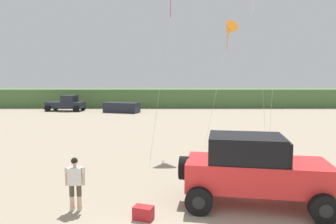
{
  "coord_description": "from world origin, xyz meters",
  "views": [
    {
      "loc": [
        -0.02,
        -6.56,
        4.05
      ],
      "look_at": [
        -0.03,
        4.0,
        2.93
      ],
      "focal_mm": 33.71,
      "sensor_mm": 36.0,
      "label": 1
    }
  ],
  "objects": [
    {
      "name": "distant_pickup",
      "position": [
        -12.78,
        32.89,
        0.94
      ],
      "size": [
        4.81,
        2.92,
        1.98
      ],
      "color": "#1E232D",
      "rests_on": "ground_plane"
    },
    {
      "name": "distant_sedan",
      "position": [
        -5.6,
        31.11,
        0.6
      ],
      "size": [
        4.52,
        2.9,
        1.2
      ],
      "primitive_type": "cube",
      "rotation": [
        0.0,
        0.0,
        -0.31
      ],
      "color": "#1E232D",
      "rests_on": "ground_plane"
    },
    {
      "name": "kite_white_parafoil",
      "position": [
        4.25,
        15.76,
        7.41
      ],
      "size": [
        2.74,
        4.87,
        8.11
      ],
      "color": "orange",
      "rests_on": "ground_plane"
    },
    {
      "name": "jeep",
      "position": [
        2.73,
        3.22,
        1.2
      ],
      "size": [
        5.0,
        3.05,
        2.26
      ],
      "color": "red",
      "rests_on": "ground_plane"
    },
    {
      "name": "person_watching",
      "position": [
        -2.86,
        2.8,
        0.94
      ],
      "size": [
        0.62,
        0.32,
        1.67
      ],
      "color": "#DBB28E",
      "rests_on": "ground_plane"
    },
    {
      "name": "dune_ridge",
      "position": [
        -4.12,
        40.21,
        1.28
      ],
      "size": [
        90.0,
        7.41,
        2.55
      ],
      "primitive_type": "cube",
      "color": "#4C703D",
      "rests_on": "ground_plane"
    },
    {
      "name": "cooler_box",
      "position": [
        -0.73,
        2.19,
        0.19
      ],
      "size": [
        0.65,
        0.52,
        0.38
      ],
      "primitive_type": "cube",
      "rotation": [
        0.0,
        0.0,
        -0.33
      ],
      "color": "#B21E23",
      "rests_on": "ground_plane"
    }
  ]
}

